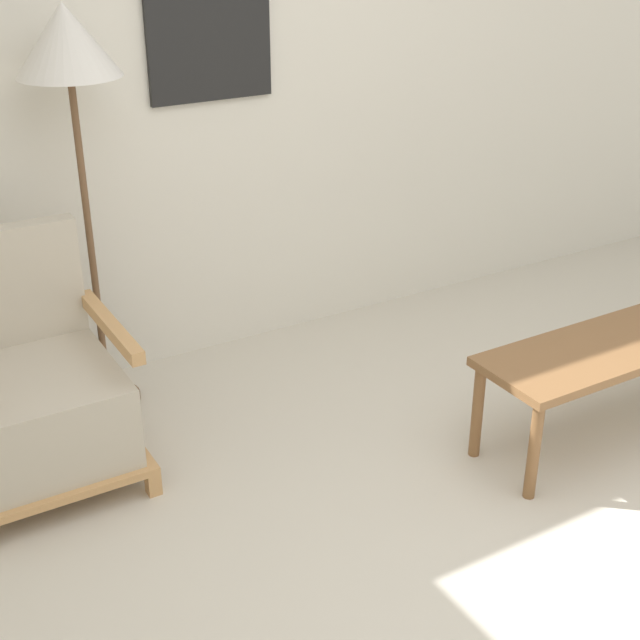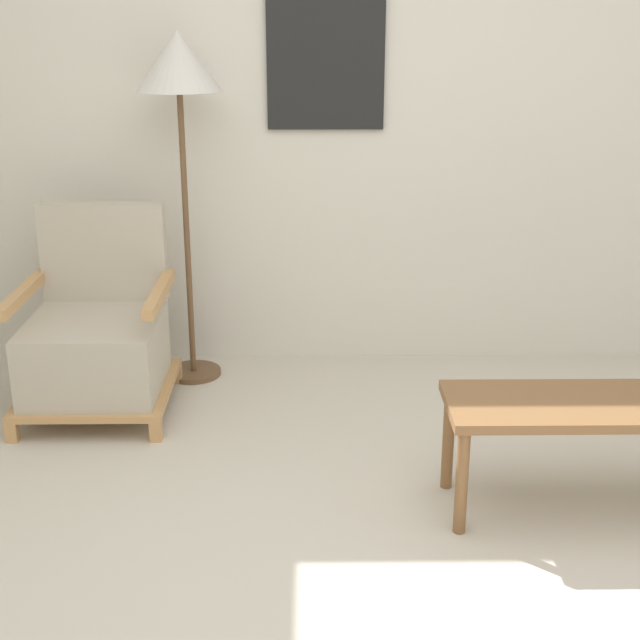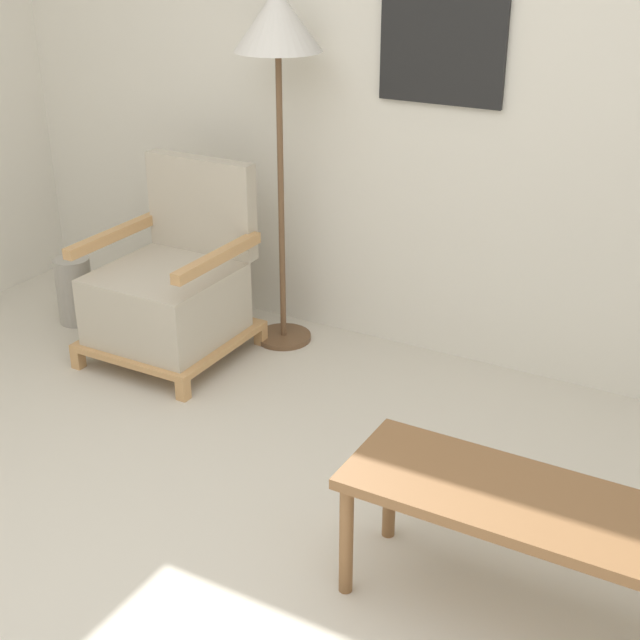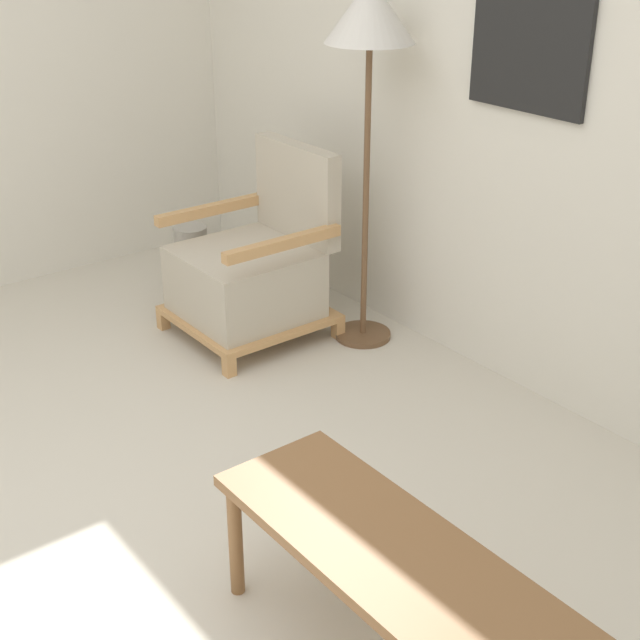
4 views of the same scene
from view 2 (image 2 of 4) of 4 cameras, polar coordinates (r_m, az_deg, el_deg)
name	(u,v)px [view 2 (image 2 of 4)]	position (r m, az deg, el deg)	size (l,w,h in m)	color
ground_plane	(349,629)	(2.80, 1.85, -19.14)	(14.00, 14.00, 0.00)	beige
wall_back	(332,94)	(4.45, 0.77, 14.25)	(8.00, 0.09, 2.70)	silver
armchair	(97,341)	(4.14, -14.10, -1.32)	(0.66, 0.68, 0.90)	tan
floor_lamp	(179,80)	(4.21, -9.01, 14.91)	(0.39, 0.39, 1.66)	brown
coffee_table	(604,414)	(3.34, 17.70, -5.77)	(1.13, 0.39, 0.43)	brown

